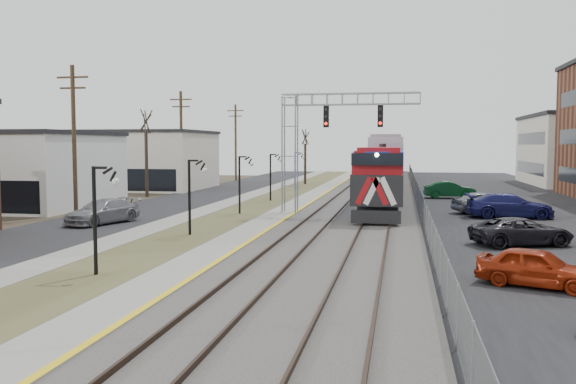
# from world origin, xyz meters

# --- Properties ---
(ground) EXTENTS (160.00, 160.00, 0.00)m
(ground) POSITION_xyz_m (0.00, 0.00, 0.00)
(ground) COLOR #473D2D
(ground) RESTS_ON ground
(street_west) EXTENTS (7.00, 120.00, 0.04)m
(street_west) POSITION_xyz_m (-11.50, 35.00, 0.02)
(street_west) COLOR black
(street_west) RESTS_ON ground
(sidewalk) EXTENTS (2.00, 120.00, 0.08)m
(sidewalk) POSITION_xyz_m (-7.00, 35.00, 0.04)
(sidewalk) COLOR gray
(sidewalk) RESTS_ON ground
(grass_median) EXTENTS (4.00, 120.00, 0.06)m
(grass_median) POSITION_xyz_m (-4.00, 35.00, 0.03)
(grass_median) COLOR #454E29
(grass_median) RESTS_ON ground
(platform) EXTENTS (2.00, 120.00, 0.24)m
(platform) POSITION_xyz_m (-1.00, 35.00, 0.12)
(platform) COLOR gray
(platform) RESTS_ON ground
(ballast_bed) EXTENTS (8.00, 120.00, 0.20)m
(ballast_bed) POSITION_xyz_m (4.00, 35.00, 0.10)
(ballast_bed) COLOR #595651
(ballast_bed) RESTS_ON ground
(parking_lot) EXTENTS (16.00, 120.00, 0.04)m
(parking_lot) POSITION_xyz_m (16.00, 35.00, 0.02)
(parking_lot) COLOR black
(parking_lot) RESTS_ON ground
(platform_edge) EXTENTS (0.24, 120.00, 0.01)m
(platform_edge) POSITION_xyz_m (-0.12, 35.00, 0.24)
(platform_edge) COLOR gold
(platform_edge) RESTS_ON platform
(track_near) EXTENTS (1.58, 120.00, 0.15)m
(track_near) POSITION_xyz_m (2.00, 35.00, 0.28)
(track_near) COLOR #2D2119
(track_near) RESTS_ON ballast_bed
(track_far) EXTENTS (1.58, 120.00, 0.15)m
(track_far) POSITION_xyz_m (5.50, 35.00, 0.28)
(track_far) COLOR #2D2119
(track_far) RESTS_ON ballast_bed
(train) EXTENTS (3.00, 85.85, 5.33)m
(train) POSITION_xyz_m (5.50, 66.74, 2.92)
(train) COLOR #1534AC
(train) RESTS_ON ground
(signal_gantry) EXTENTS (9.00, 1.07, 8.15)m
(signal_gantry) POSITION_xyz_m (1.22, 27.99, 5.59)
(signal_gantry) COLOR gray
(signal_gantry) RESTS_ON ground
(lampposts) EXTENTS (0.14, 62.14, 4.00)m
(lampposts) POSITION_xyz_m (-4.00, 18.29, 2.00)
(lampposts) COLOR black
(lampposts) RESTS_ON ground
(utility_poles) EXTENTS (0.28, 80.28, 10.00)m
(utility_poles) POSITION_xyz_m (-14.50, 25.00, 5.00)
(utility_poles) COLOR #4C3823
(utility_poles) RESTS_ON ground
(fence) EXTENTS (0.04, 120.00, 1.60)m
(fence) POSITION_xyz_m (8.20, 35.00, 0.80)
(fence) COLOR gray
(fence) RESTS_ON ground
(bare_trees) EXTENTS (12.30, 42.30, 5.95)m
(bare_trees) POSITION_xyz_m (-12.66, 38.91, 2.70)
(bare_trees) COLOR #382D23
(bare_trees) RESTS_ON ground
(car_lot_a) EXTENTS (4.17, 2.94, 1.32)m
(car_lot_a) POSITION_xyz_m (11.36, 8.96, 0.66)
(car_lot_a) COLOR maroon
(car_lot_a) RESTS_ON ground
(car_lot_c) EXTENTS (5.19, 3.66, 1.32)m
(car_lot_c) POSITION_xyz_m (12.50, 17.77, 0.66)
(car_lot_c) COLOR black
(car_lot_c) RESTS_ON ground
(car_lot_d) EXTENTS (5.63, 2.62, 1.59)m
(car_lot_d) POSITION_xyz_m (13.80, 29.00, 0.80)
(car_lot_d) COLOR navy
(car_lot_d) RESTS_ON ground
(car_lot_e) EXTENTS (4.88, 3.35, 1.54)m
(car_lot_e) POSITION_xyz_m (12.61, 31.50, 0.77)
(car_lot_e) COLOR gray
(car_lot_e) RESTS_ON ground
(car_lot_f) EXTENTS (4.60, 2.01, 1.47)m
(car_lot_f) POSITION_xyz_m (11.12, 43.36, 0.74)
(car_lot_f) COLOR #0B381A
(car_lot_f) RESTS_ON ground
(car_street_b) EXTENTS (3.50, 5.41, 1.46)m
(car_street_b) POSITION_xyz_m (-10.76, 21.50, 0.73)
(car_street_b) COLOR gray
(car_street_b) RESTS_ON ground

